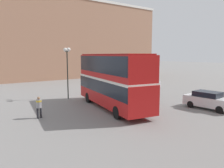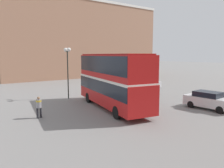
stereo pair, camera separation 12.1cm
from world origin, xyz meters
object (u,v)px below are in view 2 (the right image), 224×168
parked_car_kerb_near (209,100)px  street_lamp_twin_globe (67,58)px  parked_car_kerb_far (145,82)px  pedestrian_foreground (39,105)px  double_decker_bus (112,77)px

parked_car_kerb_near → street_lamp_twin_globe: bearing=-149.1°
parked_car_kerb_far → street_lamp_twin_globe: size_ratio=0.81×
parked_car_kerb_near → parked_car_kerb_far: (-12.35, 4.16, 0.05)m
street_lamp_twin_globe → pedestrian_foreground: bearing=-41.0°
double_decker_bus → parked_car_kerb_near: double_decker_bus is taller
pedestrian_foreground → parked_car_kerb_near: bearing=-119.3°
double_decker_bus → street_lamp_twin_globe: bearing=-157.1°
parked_car_kerb_far → street_lamp_twin_globe: 12.91m
pedestrian_foreground → street_lamp_twin_globe: (-5.69, 4.94, 3.42)m
street_lamp_twin_globe → double_decker_bus: bearing=13.0°
parked_car_kerb_far → pedestrian_foreground: bearing=-78.3°
pedestrian_foreground → street_lamp_twin_globe: size_ratio=0.30×
pedestrian_foreground → parked_car_kerb_near: pedestrian_foreground is taller
double_decker_bus → street_lamp_twin_globe: size_ratio=1.91×
double_decker_bus → street_lamp_twin_globe: (-6.27, -1.45, 1.66)m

